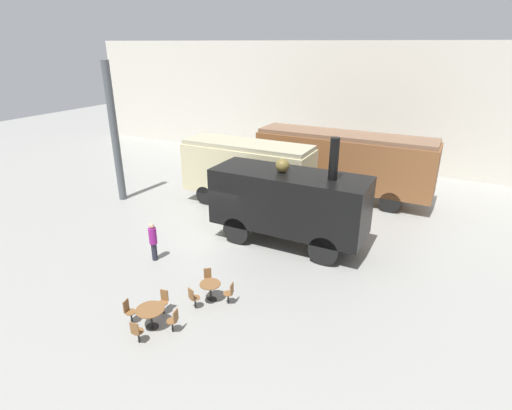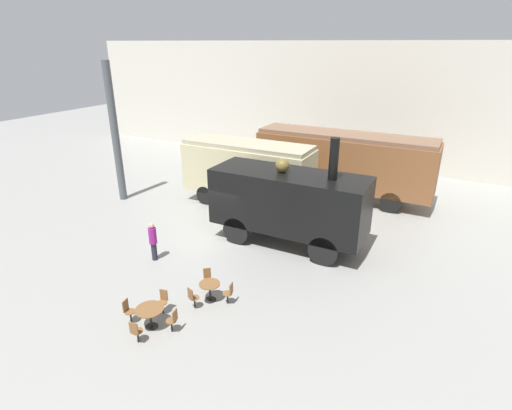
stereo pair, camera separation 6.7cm
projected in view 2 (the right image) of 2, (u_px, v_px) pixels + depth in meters
ground_plane at (220, 237)px, 19.63m from camera, size 80.00×80.00×0.00m
backdrop_wall at (325, 104)px, 30.39m from camera, size 44.00×0.15×9.00m
passenger_coach_wooden at (343, 160)px, 23.83m from camera, size 10.48×2.49×3.95m
passenger_coach_vintage at (248, 169)px, 22.75m from camera, size 7.48×2.49×3.70m
steam_locomotive at (289, 201)px, 18.20m from camera, size 7.12×2.53×5.28m
cafe_table_near at (150, 312)px, 13.18m from camera, size 0.95×0.95×0.73m
cafe_table_mid at (210, 288)px, 14.59m from camera, size 0.77×0.77×0.72m
cafe_chair_0 at (163, 300)px, 13.97m from camera, size 0.36×0.38×0.87m
cafe_chair_1 at (128, 310)px, 13.45m from camera, size 0.38×0.36×0.87m
cafe_chair_2 at (136, 331)px, 12.47m from camera, size 0.36×0.38×0.87m
cafe_chair_3 at (173, 319)px, 12.98m from camera, size 0.38×0.36×0.87m
cafe_chair_4 at (208, 277)px, 15.29m from camera, size 0.40×0.41×0.87m
cafe_chair_5 at (193, 297)px, 14.13m from camera, size 0.37×0.39×0.87m
cafe_chair_6 at (229, 292)px, 14.40m from camera, size 0.38×0.36×0.87m
visitor_person at (153, 240)px, 17.21m from camera, size 0.34×0.34×1.76m
support_pillar at (115, 134)px, 22.90m from camera, size 0.44×0.44×8.00m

